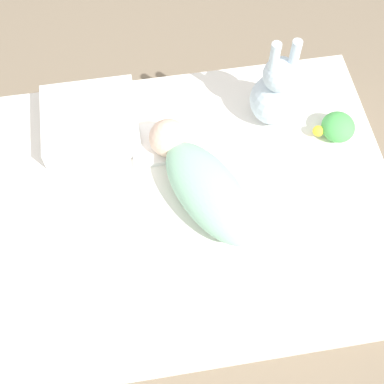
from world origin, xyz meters
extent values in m
plane|color=#7A6B56|center=(0.00, 0.00, 0.00)|extent=(12.00, 12.00, 0.00)
cube|color=white|center=(0.00, 0.00, 0.11)|extent=(1.45, 1.03, 0.23)
cube|color=white|center=(-0.01, -0.21, 0.24)|extent=(0.26, 0.17, 0.02)
ellipsoid|color=#99D6B2|center=(-0.11, 0.03, 0.29)|extent=(0.35, 0.46, 0.13)
sphere|color=beige|center=(-0.01, -0.19, 0.29)|extent=(0.13, 0.13, 0.13)
cube|color=white|center=(0.25, -0.32, 0.27)|extent=(0.33, 0.30, 0.08)
sphere|color=silver|center=(-0.39, -0.28, 0.31)|extent=(0.18, 0.18, 0.18)
sphere|color=silver|center=(-0.39, -0.28, 0.44)|extent=(0.12, 0.12, 0.12)
cylinder|color=silver|center=(-0.42, -0.28, 0.53)|extent=(0.03, 0.03, 0.11)
cylinder|color=silver|center=(-0.36, -0.28, 0.53)|extent=(0.03, 0.03, 0.11)
ellipsoid|color=#51B756|center=(-0.59, -0.16, 0.27)|extent=(0.11, 0.12, 0.08)
sphere|color=yellow|center=(-0.52, -0.16, 0.26)|extent=(0.04, 0.04, 0.04)
camera|label=1|loc=(0.08, 0.84, 1.77)|focal=50.00mm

